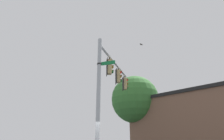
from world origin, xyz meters
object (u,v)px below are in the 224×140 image
(traffic_light_mid_inner, at_px, (118,76))
(street_name_sign, at_px, (104,64))
(traffic_light_mid_outer, at_px, (125,84))
(bird_flying, at_px, (141,44))
(traffic_light_nearest_pole, at_px, (110,67))

(traffic_light_mid_inner, bearing_deg, street_name_sign, -23.00)
(traffic_light_mid_outer, bearing_deg, traffic_light_mid_inner, -26.72)
(traffic_light_mid_inner, bearing_deg, traffic_light_mid_outer, 153.28)
(traffic_light_mid_inner, distance_m, traffic_light_mid_outer, 2.10)
(traffic_light_mid_inner, height_order, traffic_light_mid_outer, same)
(bird_flying, bearing_deg, traffic_light_mid_inner, -95.04)
(street_name_sign, distance_m, bird_flying, 6.00)
(traffic_light_mid_outer, bearing_deg, street_name_sign, -24.30)
(street_name_sign, height_order, bird_flying, bird_flying)
(traffic_light_nearest_pole, relative_size, bird_flying, 4.26)
(traffic_light_nearest_pole, relative_size, traffic_light_mid_inner, 1.00)
(traffic_light_nearest_pole, distance_m, street_name_sign, 1.90)
(traffic_light_nearest_pole, distance_m, traffic_light_mid_outer, 4.21)
(traffic_light_mid_outer, distance_m, bird_flying, 3.72)
(traffic_light_mid_inner, height_order, street_name_sign, traffic_light_mid_inner)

